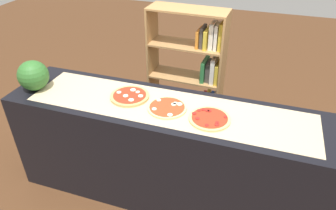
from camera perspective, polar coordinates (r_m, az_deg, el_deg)
The scene contains 8 objects.
ground_plane at distance 2.98m, azimuth 0.00°, elevation -15.35°, with size 12.00×12.00×0.00m, color #4C2D19.
counter at distance 2.65m, azimuth 0.00°, elevation -8.73°, with size 2.58×0.63×0.92m, color black.
parchment_paper at distance 2.37m, azimuth 0.00°, elevation -0.39°, with size 2.18×0.50×0.00m, color tan.
pizza_mozzarella_0 at distance 2.50m, azimuth -7.00°, elevation 1.64°, with size 0.31×0.31×0.03m.
pizza_mozzarella_1 at distance 2.34m, azimuth -0.16°, elevation -0.47°, with size 0.30×0.30×0.02m.
pizza_pepperoni_2 at distance 2.25m, azimuth 7.59°, elevation -2.45°, with size 0.30×0.30×0.02m.
watermelon at distance 2.77m, azimuth -23.37°, elevation 4.96°, with size 0.25×0.25×0.25m, color #2D6628.
bookshelf at distance 3.27m, azimuth 5.08°, elevation 4.01°, with size 0.77×0.32×1.41m.
Camera 1 is at (0.62, -1.87, 2.23)m, focal length 33.41 mm.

